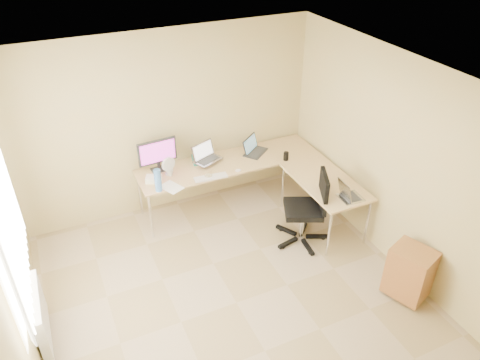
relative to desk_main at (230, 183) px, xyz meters
name	(u,v)px	position (x,y,z in m)	size (l,w,h in m)	color
floor	(236,303)	(-0.72, -1.85, -0.36)	(4.50, 4.50, 0.00)	tan
ceiling	(235,90)	(-0.72, -1.85, 2.24)	(4.50, 4.50, 0.00)	white
wall_back	(169,124)	(-0.72, 0.40, 0.93)	(4.50, 4.50, 0.00)	tan
wall_left	(9,275)	(-2.83, -1.85, 0.93)	(4.50, 4.50, 0.00)	tan
wall_right	(400,167)	(1.38, -1.85, 0.93)	(4.50, 4.50, 0.00)	tan
desk_main	(230,183)	(0.00, 0.00, 0.00)	(2.65, 0.70, 0.73)	tan
desk_return	(323,203)	(0.98, -1.00, 0.00)	(0.70, 1.30, 0.73)	tan
monitor	(158,155)	(-0.98, 0.20, 0.60)	(0.54, 0.17, 0.47)	#252525
book_stack	(199,159)	(-0.38, 0.20, 0.39)	(0.20, 0.27, 0.05)	#1C5E55
laptop_center	(207,153)	(-0.30, 0.08, 0.53)	(0.38, 0.29, 0.25)	#9E9CB4
laptop_black	(256,146)	(0.46, 0.08, 0.49)	(0.38, 0.28, 0.24)	#272727
keyboard	(211,177)	(-0.40, -0.30, 0.38)	(0.46, 0.13, 0.02)	silver
mouse	(238,170)	(0.01, -0.30, 0.38)	(0.09, 0.06, 0.03)	white
mug	(170,173)	(-0.89, -0.01, 0.41)	(0.10, 0.10, 0.09)	beige
cd_stack	(208,176)	(-0.42, -0.26, 0.38)	(0.10, 0.10, 0.03)	silver
water_bottle	(158,180)	(-1.13, -0.30, 0.52)	(0.09, 0.09, 0.31)	#467BC5
papers	(171,187)	(-0.96, -0.30, 0.37)	(0.21, 0.30, 0.01)	white
white_box	(154,179)	(-1.13, -0.06, 0.40)	(0.20, 0.15, 0.07)	silver
desk_fan	(168,166)	(-0.89, 0.03, 0.49)	(0.20, 0.20, 0.26)	silver
black_cup	(286,156)	(0.76, -0.30, 0.43)	(0.07, 0.07, 0.13)	black
laptop_return	(352,191)	(1.03, -1.48, 0.48)	(0.26, 0.33, 0.22)	#B0B0B0
office_chair	(303,209)	(0.54, -1.17, 0.13)	(0.62, 0.62, 1.04)	black
cabinet	(410,272)	(1.12, -2.56, -0.01)	(0.37, 0.45, 0.63)	brown
radiator	(40,315)	(-2.75, -1.45, -0.02)	(0.09, 0.80, 0.55)	white
window	(6,223)	(-2.78, -1.45, 1.19)	(0.10, 1.80, 1.40)	white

